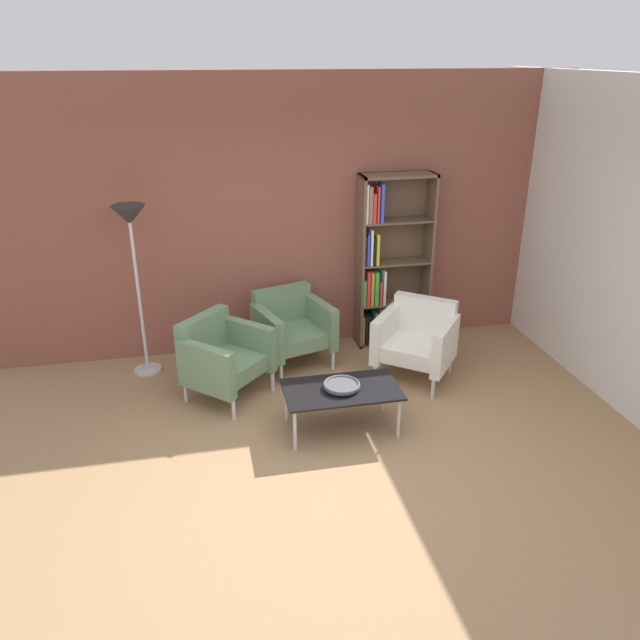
{
  "coord_description": "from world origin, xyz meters",
  "views": [
    {
      "loc": [
        -0.91,
        -3.93,
        3.07
      ],
      "look_at": [
        0.09,
        0.84,
        0.95
      ],
      "focal_mm": 34.93,
      "sensor_mm": 36.0,
      "label": 1
    }
  ],
  "objects_px": {
    "coffee_table_low": "(342,392)",
    "armchair_near_window": "(417,339)",
    "armchair_spare_guest": "(223,356)",
    "bookshelf_tall": "(385,265)",
    "armchair_corner_red": "(291,327)",
    "floor_lamp_torchiere": "(131,236)",
    "decorative_bowl": "(342,385)"
  },
  "relations": [
    {
      "from": "coffee_table_low",
      "to": "armchair_near_window",
      "type": "xyz_separation_m",
      "value": [
        0.97,
        0.79,
        0.05
      ]
    },
    {
      "from": "bookshelf_tall",
      "to": "armchair_near_window",
      "type": "relative_size",
      "value": 2.0
    },
    {
      "from": "armchair_corner_red",
      "to": "armchair_near_window",
      "type": "bearing_deg",
      "value": -42.4
    },
    {
      "from": "armchair_near_window",
      "to": "decorative_bowl",
      "type": "bearing_deg",
      "value": -102.19
    },
    {
      "from": "decorative_bowl",
      "to": "armchair_corner_red",
      "type": "relative_size",
      "value": 0.37
    },
    {
      "from": "armchair_corner_red",
      "to": "coffee_table_low",
      "type": "bearing_deg",
      "value": -98.36
    },
    {
      "from": "armchair_spare_guest",
      "to": "floor_lamp_torchiere",
      "type": "bearing_deg",
      "value": 92.71
    },
    {
      "from": "bookshelf_tall",
      "to": "floor_lamp_torchiere",
      "type": "xyz_separation_m",
      "value": [
        -2.6,
        -0.19,
        0.54
      ]
    },
    {
      "from": "coffee_table_low",
      "to": "floor_lamp_torchiere",
      "type": "xyz_separation_m",
      "value": [
        -1.72,
        1.46,
        1.08
      ]
    },
    {
      "from": "decorative_bowl",
      "to": "floor_lamp_torchiere",
      "type": "height_order",
      "value": "floor_lamp_torchiere"
    },
    {
      "from": "armchair_near_window",
      "to": "floor_lamp_torchiere",
      "type": "relative_size",
      "value": 0.55
    },
    {
      "from": "bookshelf_tall",
      "to": "decorative_bowl",
      "type": "height_order",
      "value": "bookshelf_tall"
    },
    {
      "from": "bookshelf_tall",
      "to": "floor_lamp_torchiere",
      "type": "bearing_deg",
      "value": -175.81
    },
    {
      "from": "floor_lamp_torchiere",
      "to": "armchair_corner_red",
      "type": "bearing_deg",
      "value": -4.44
    },
    {
      "from": "armchair_spare_guest",
      "to": "floor_lamp_torchiere",
      "type": "xyz_separation_m",
      "value": [
        -0.75,
        0.65,
        1.03
      ]
    },
    {
      "from": "armchair_corner_red",
      "to": "armchair_near_window",
      "type": "xyz_separation_m",
      "value": [
        1.18,
        -0.55,
        0.0
      ]
    },
    {
      "from": "armchair_corner_red",
      "to": "floor_lamp_torchiere",
      "type": "height_order",
      "value": "floor_lamp_torchiere"
    },
    {
      "from": "bookshelf_tall",
      "to": "armchair_corner_red",
      "type": "relative_size",
      "value": 2.18
    },
    {
      "from": "coffee_table_low",
      "to": "armchair_near_window",
      "type": "relative_size",
      "value": 1.05
    },
    {
      "from": "armchair_near_window",
      "to": "coffee_table_low",
      "type": "bearing_deg",
      "value": -102.19
    },
    {
      "from": "floor_lamp_torchiere",
      "to": "coffee_table_low",
      "type": "bearing_deg",
      "value": -40.37
    },
    {
      "from": "armchair_near_window",
      "to": "bookshelf_tall",
      "type": "bearing_deg",
      "value": 134.05
    },
    {
      "from": "bookshelf_tall",
      "to": "armchair_corner_red",
      "type": "distance_m",
      "value": 1.25
    },
    {
      "from": "armchair_corner_red",
      "to": "floor_lamp_torchiere",
      "type": "distance_m",
      "value": 1.83
    },
    {
      "from": "armchair_spare_guest",
      "to": "bookshelf_tall",
      "type": "bearing_deg",
      "value": -21.86
    },
    {
      "from": "decorative_bowl",
      "to": "floor_lamp_torchiere",
      "type": "xyz_separation_m",
      "value": [
        -1.72,
        1.46,
        1.01
      ]
    },
    {
      "from": "armchair_corner_red",
      "to": "armchair_spare_guest",
      "type": "bearing_deg",
      "value": -161.83
    },
    {
      "from": "armchair_corner_red",
      "to": "armchair_near_window",
      "type": "relative_size",
      "value": 0.92
    },
    {
      "from": "bookshelf_tall",
      "to": "coffee_table_low",
      "type": "relative_size",
      "value": 1.9
    },
    {
      "from": "bookshelf_tall",
      "to": "floor_lamp_torchiere",
      "type": "relative_size",
      "value": 1.09
    },
    {
      "from": "decorative_bowl",
      "to": "coffee_table_low",
      "type": "bearing_deg",
      "value": 0.0
    },
    {
      "from": "coffee_table_low",
      "to": "decorative_bowl",
      "type": "relative_size",
      "value": 3.12
    }
  ]
}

